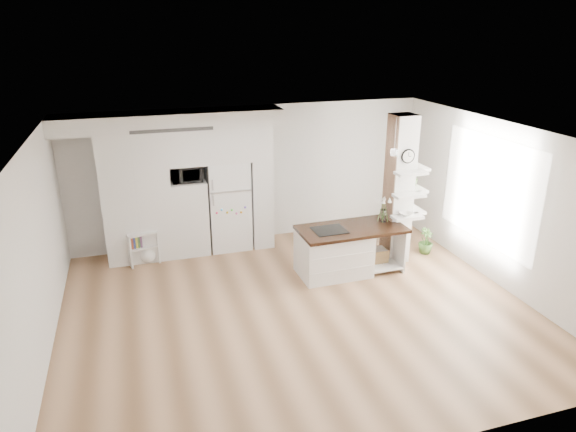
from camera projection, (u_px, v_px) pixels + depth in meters
name	position (u px, v px, depth m)	size (l,w,h in m)	color
floor	(297.00, 309.00, 7.92)	(7.00, 6.00, 0.01)	tan
room	(298.00, 195.00, 7.27)	(7.04, 6.04, 2.72)	white
cabinet_wall	(177.00, 177.00, 9.38)	(4.00, 0.71, 2.70)	white
refrigerator	(228.00, 205.00, 9.87)	(0.78, 0.69, 1.75)	white
column	(405.00, 191.00, 9.12)	(0.69, 0.90, 2.70)	silver
window	(489.00, 191.00, 8.63)	(2.40, 2.40, 0.00)	white
pendant_light	(401.00, 165.00, 7.78)	(0.12, 0.12, 0.10)	white
kitchen_island	(340.00, 250.00, 8.94)	(1.87, 0.92, 1.40)	white
bookshelf	(144.00, 249.00, 9.37)	(0.58, 0.41, 0.62)	white
floor_plant_a	(388.00, 243.00, 9.68)	(0.28, 0.23, 0.52)	#446F2C
floor_plant_b	(426.00, 241.00, 9.79)	(0.28, 0.28, 0.50)	#446F2C
microwave	(187.00, 174.00, 9.36)	(0.54, 0.37, 0.30)	#2D2D2D
shelf_plant	(413.00, 178.00, 9.28)	(0.27, 0.23, 0.30)	#446F2C
decor_bowl	(406.00, 214.00, 9.01)	(0.22, 0.22, 0.05)	white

